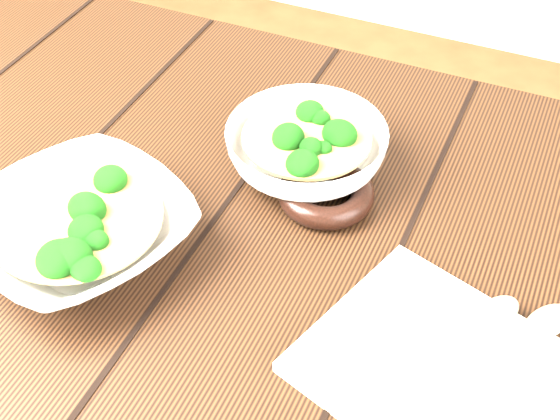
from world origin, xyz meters
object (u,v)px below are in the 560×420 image
at_px(soup_bowl_back, 306,149).
at_px(soup_bowl_front, 78,229).
at_px(trivet, 326,193).
at_px(napkin, 445,373).
at_px(table, 229,307).

bearing_deg(soup_bowl_back, soup_bowl_front, -128.00).
xyz_separation_m(soup_bowl_front, trivet, (0.21, 0.17, -0.02)).
bearing_deg(napkin, soup_bowl_front, -162.70).
distance_m(soup_bowl_front, napkin, 0.39).
bearing_deg(soup_bowl_front, soup_bowl_back, 52.00).
xyz_separation_m(table, soup_bowl_back, (0.04, 0.14, 0.15)).
xyz_separation_m(table, soup_bowl_front, (-0.13, -0.08, 0.15)).
bearing_deg(napkin, table, -179.11).
distance_m(table, trivet, 0.18).
relative_size(soup_bowl_front, trivet, 2.67).
xyz_separation_m(soup_bowl_back, trivet, (0.04, -0.04, -0.02)).
distance_m(soup_bowl_front, trivet, 0.27).
xyz_separation_m(trivet, napkin, (0.18, -0.17, -0.01)).
distance_m(soup_bowl_back, napkin, 0.31).
bearing_deg(trivet, soup_bowl_back, 134.57).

